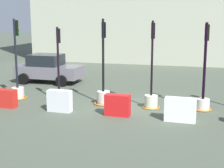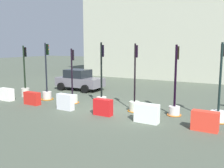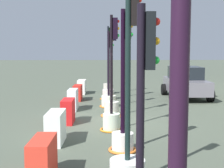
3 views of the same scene
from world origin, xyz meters
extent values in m
plane|color=#485143|center=(0.00, 0.00, 0.00)|extent=(120.00, 120.00, 0.00)
cylinder|color=#B8B0A2|center=(-7.39, 0.32, 0.30)|extent=(0.57, 0.57, 0.60)
cylinder|color=black|center=(-7.39, 0.32, 2.09)|extent=(0.11, 0.11, 2.99)
cube|color=black|center=(-7.38, 0.44, 3.15)|extent=(0.18, 0.14, 0.66)
sphere|color=red|center=(-7.37, 0.52, 3.37)|extent=(0.11, 0.11, 0.11)
sphere|color=orange|center=(-7.37, 0.52, 3.15)|extent=(0.11, 0.11, 0.11)
sphere|color=green|center=(-7.37, 0.52, 2.93)|extent=(0.11, 0.11, 0.11)
cylinder|color=beige|center=(-5.30, 0.28, 0.27)|extent=(0.59, 0.59, 0.54)
cylinder|color=black|center=(-5.30, 0.28, 2.15)|extent=(0.10, 0.10, 3.23)
cube|color=black|center=(-5.27, 0.40, 3.34)|extent=(0.20, 0.19, 0.71)
sphere|color=red|center=(-5.25, 0.49, 3.57)|extent=(0.11, 0.11, 0.11)
sphere|color=orange|center=(-5.25, 0.49, 3.34)|extent=(0.11, 0.11, 0.11)
sphere|color=green|center=(-5.25, 0.49, 3.10)|extent=(0.11, 0.11, 0.11)
torus|color=orange|center=(-5.30, 0.28, 0.03)|extent=(0.84, 0.84, 0.06)
cylinder|color=beige|center=(-3.15, 0.25, 0.26)|extent=(0.66, 0.66, 0.51)
cylinder|color=black|center=(-3.15, 0.25, 1.96)|extent=(0.10, 0.10, 2.89)
cube|color=black|center=(-3.15, 0.37, 3.01)|extent=(0.16, 0.13, 0.65)
sphere|color=red|center=(-3.16, 0.45, 3.22)|extent=(0.10, 0.10, 0.10)
sphere|color=orange|center=(-3.16, 0.45, 3.01)|extent=(0.10, 0.10, 0.10)
sphere|color=green|center=(-3.16, 0.45, 2.79)|extent=(0.10, 0.10, 0.10)
torus|color=orange|center=(-3.15, 0.25, 0.03)|extent=(0.84, 0.84, 0.06)
cylinder|color=#B9B8AC|center=(-1.04, 0.32, 0.29)|extent=(0.58, 0.58, 0.59)
cylinder|color=black|center=(-1.04, 0.32, 2.18)|extent=(0.10, 0.10, 3.18)
cube|color=black|center=(-1.05, 0.44, 3.28)|extent=(0.16, 0.14, 0.68)
sphere|color=red|center=(-1.05, 0.52, 3.51)|extent=(0.10, 0.10, 0.10)
sphere|color=orange|center=(-1.05, 0.52, 3.28)|extent=(0.10, 0.10, 0.10)
sphere|color=green|center=(-1.05, 0.52, 3.06)|extent=(0.10, 0.10, 0.10)
torus|color=orange|center=(-1.04, 0.32, 0.04)|extent=(0.84, 0.84, 0.08)
cylinder|color=beige|center=(1.12, 0.25, 0.28)|extent=(0.56, 0.56, 0.55)
cylinder|color=black|center=(1.12, 0.25, 2.13)|extent=(0.09, 0.09, 3.14)
cube|color=black|center=(1.12, 0.37, 3.28)|extent=(0.15, 0.15, 0.66)
sphere|color=red|center=(1.12, 0.46, 3.50)|extent=(0.09, 0.09, 0.09)
sphere|color=orange|center=(1.12, 0.46, 3.28)|extent=(0.09, 0.09, 0.09)
sphere|color=green|center=(1.12, 0.46, 3.06)|extent=(0.09, 0.09, 0.09)
torus|color=orange|center=(1.12, 0.25, 0.03)|extent=(0.75, 0.75, 0.05)
cylinder|color=silver|center=(3.26, 0.48, 0.24)|extent=(0.57, 0.57, 0.49)
cylinder|color=black|center=(3.26, 0.48, 2.06)|extent=(0.11, 0.11, 3.15)
cube|color=black|center=(3.28, 0.60, 3.22)|extent=(0.19, 0.16, 0.66)
sphere|color=red|center=(3.30, 0.67, 3.44)|extent=(0.11, 0.11, 0.11)
sphere|color=orange|center=(3.30, 0.67, 3.22)|extent=(0.11, 0.11, 0.11)
sphere|color=green|center=(3.30, 0.67, 3.00)|extent=(0.11, 0.11, 0.11)
torus|color=orange|center=(3.26, 0.48, 0.04)|extent=(0.74, 0.74, 0.07)
cylinder|color=black|center=(5.37, 0.43, 2.12)|extent=(0.10, 0.10, 3.22)
cube|color=black|center=(5.39, 0.55, 3.36)|extent=(0.20, 0.16, 0.56)
sphere|color=red|center=(5.40, 0.63, 3.55)|extent=(0.11, 0.11, 0.11)
sphere|color=orange|center=(5.40, 0.63, 3.36)|extent=(0.11, 0.11, 0.11)
sphere|color=green|center=(5.40, 0.63, 3.18)|extent=(0.11, 0.11, 0.11)
cylinder|color=black|center=(7.37, 0.43, 1.88)|extent=(0.11, 0.11, 2.68)
cube|color=black|center=(7.37, 0.55, 2.76)|extent=(0.16, 0.12, 0.72)
sphere|color=red|center=(7.37, 0.62, 3.00)|extent=(0.10, 0.10, 0.10)
sphere|color=orange|center=(7.37, 0.62, 2.76)|extent=(0.10, 0.10, 0.10)
sphere|color=green|center=(7.37, 0.62, 2.52)|extent=(0.10, 0.10, 0.10)
cube|color=white|center=(-7.47, -1.23, 0.40)|extent=(1.12, 0.47, 0.80)
cube|color=red|center=(-5.04, -1.29, 0.39)|extent=(1.11, 0.43, 0.78)
cube|color=silver|center=(-2.43, -1.31, 0.45)|extent=(1.01, 0.40, 0.90)
cube|color=red|center=(0.02, -1.26, 0.43)|extent=(1.00, 0.43, 0.85)
cube|color=white|center=(2.46, -1.36, 0.45)|extent=(1.16, 0.47, 0.89)
cube|color=red|center=(5.04, -1.27, 0.43)|extent=(1.11, 0.46, 0.85)
cube|color=slate|center=(-5.61, 4.42, 0.67)|extent=(3.84, 1.81, 0.70)
cube|color=black|center=(-5.81, 4.42, 1.34)|extent=(1.85, 1.58, 0.65)
cylinder|color=black|center=(-4.41, 5.35, 0.32)|extent=(0.64, 0.29, 0.63)
cylinder|color=black|center=(-4.43, 3.47, 0.32)|extent=(0.64, 0.29, 0.63)
cylinder|color=black|center=(-6.78, 5.38, 0.32)|extent=(0.64, 0.29, 0.63)
cylinder|color=black|center=(-6.80, 3.49, 0.32)|extent=(0.64, 0.29, 0.63)
cylinder|color=black|center=(8.95, 0.55, 2.51)|extent=(0.15, 0.15, 5.02)
camera|label=1|loc=(3.24, -13.91, 3.87)|focal=54.85mm
camera|label=2|loc=(6.66, -12.25, 3.56)|focal=40.81mm
camera|label=3|loc=(11.48, -0.06, 2.67)|focal=52.33mm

